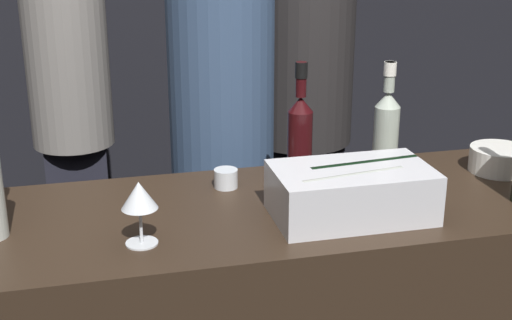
{
  "coord_description": "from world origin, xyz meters",
  "views": [
    {
      "loc": [
        -0.41,
        -1.36,
        1.71
      ],
      "look_at": [
        0.0,
        0.33,
        1.1
      ],
      "focal_mm": 50.0,
      "sensor_mm": 36.0,
      "label": 1
    }
  ],
  "objects_px": {
    "bowl_white": "(499,159)",
    "candle_votive": "(226,178)",
    "person_grey_polo": "(302,98)",
    "person_blond_tee": "(222,134)",
    "wine_glass": "(139,198)",
    "ice_bin_with_bottles": "(353,190)",
    "red_wine_bottle_black_foil": "(300,131)",
    "person_in_hoodie": "(71,99)",
    "white_wine_bottle": "(386,126)"
  },
  "relations": [
    {
      "from": "bowl_white",
      "to": "candle_votive",
      "type": "relative_size",
      "value": 2.61
    },
    {
      "from": "bowl_white",
      "to": "person_grey_polo",
      "type": "distance_m",
      "value": 0.88
    },
    {
      "from": "person_blond_tee",
      "to": "person_grey_polo",
      "type": "bearing_deg",
      "value": -133.49
    },
    {
      "from": "bowl_white",
      "to": "person_grey_polo",
      "type": "bearing_deg",
      "value": 113.97
    },
    {
      "from": "wine_glass",
      "to": "candle_votive",
      "type": "relative_size",
      "value": 2.33
    },
    {
      "from": "bowl_white",
      "to": "wine_glass",
      "type": "distance_m",
      "value": 1.1
    },
    {
      "from": "ice_bin_with_bottles",
      "to": "red_wine_bottle_black_foil",
      "type": "bearing_deg",
      "value": 99.57
    },
    {
      "from": "bowl_white",
      "to": "red_wine_bottle_black_foil",
      "type": "relative_size",
      "value": 0.51
    },
    {
      "from": "red_wine_bottle_black_foil",
      "to": "ice_bin_with_bottles",
      "type": "bearing_deg",
      "value": -80.43
    },
    {
      "from": "bowl_white",
      "to": "person_in_hoodie",
      "type": "relative_size",
      "value": 0.1
    },
    {
      "from": "person_grey_polo",
      "to": "candle_votive",
      "type": "bearing_deg",
      "value": -70.49
    },
    {
      "from": "red_wine_bottle_black_foil",
      "to": "bowl_white",
      "type": "bearing_deg",
      "value": -8.68
    },
    {
      "from": "candle_votive",
      "to": "person_blond_tee",
      "type": "distance_m",
      "value": 0.47
    },
    {
      "from": "white_wine_bottle",
      "to": "person_grey_polo",
      "type": "relative_size",
      "value": 0.18
    },
    {
      "from": "white_wine_bottle",
      "to": "bowl_white",
      "type": "bearing_deg",
      "value": -15.26
    },
    {
      "from": "candle_votive",
      "to": "white_wine_bottle",
      "type": "distance_m",
      "value": 0.5
    },
    {
      "from": "person_in_hoodie",
      "to": "person_grey_polo",
      "type": "height_order",
      "value": "person_grey_polo"
    },
    {
      "from": "wine_glass",
      "to": "red_wine_bottle_black_foil",
      "type": "distance_m",
      "value": 0.58
    },
    {
      "from": "bowl_white",
      "to": "candle_votive",
      "type": "xyz_separation_m",
      "value": [
        -0.81,
        0.06,
        -0.01
      ]
    },
    {
      "from": "person_grey_polo",
      "to": "person_in_hoodie",
      "type": "bearing_deg",
      "value": -147.23
    },
    {
      "from": "white_wine_bottle",
      "to": "red_wine_bottle_black_foil",
      "type": "bearing_deg",
      "value": 179.77
    },
    {
      "from": "candle_votive",
      "to": "white_wine_bottle",
      "type": "relative_size",
      "value": 0.2
    },
    {
      "from": "wine_glass",
      "to": "candle_votive",
      "type": "xyz_separation_m",
      "value": [
        0.26,
        0.3,
        -0.09
      ]
    },
    {
      "from": "red_wine_bottle_black_foil",
      "to": "person_grey_polo",
      "type": "bearing_deg",
      "value": 72.3
    },
    {
      "from": "ice_bin_with_bottles",
      "to": "person_grey_polo",
      "type": "relative_size",
      "value": 0.22
    },
    {
      "from": "wine_glass",
      "to": "red_wine_bottle_black_foil",
      "type": "relative_size",
      "value": 0.46
    },
    {
      "from": "candle_votive",
      "to": "red_wine_bottle_black_foil",
      "type": "height_order",
      "value": "red_wine_bottle_black_foil"
    },
    {
      "from": "wine_glass",
      "to": "person_grey_polo",
      "type": "relative_size",
      "value": 0.08
    },
    {
      "from": "candle_votive",
      "to": "person_blond_tee",
      "type": "relative_size",
      "value": 0.04
    },
    {
      "from": "ice_bin_with_bottles",
      "to": "person_blond_tee",
      "type": "height_order",
      "value": "person_blond_tee"
    },
    {
      "from": "bowl_white",
      "to": "person_blond_tee",
      "type": "xyz_separation_m",
      "value": [
        -0.73,
        0.53,
        -0.03
      ]
    },
    {
      "from": "person_blond_tee",
      "to": "red_wine_bottle_black_foil",
      "type": "bearing_deg",
      "value": 117.41
    },
    {
      "from": "ice_bin_with_bottles",
      "to": "red_wine_bottle_black_foil",
      "type": "height_order",
      "value": "red_wine_bottle_black_foil"
    },
    {
      "from": "white_wine_bottle",
      "to": "person_in_hoodie",
      "type": "relative_size",
      "value": 0.19
    },
    {
      "from": "ice_bin_with_bottles",
      "to": "person_in_hoodie",
      "type": "relative_size",
      "value": 0.22
    },
    {
      "from": "wine_glass",
      "to": "candle_votive",
      "type": "height_order",
      "value": "wine_glass"
    },
    {
      "from": "person_blond_tee",
      "to": "person_in_hoodie",
      "type": "bearing_deg",
      "value": -38.49
    },
    {
      "from": "person_in_hoodie",
      "to": "person_grey_polo",
      "type": "distance_m",
      "value": 0.92
    },
    {
      "from": "ice_bin_with_bottles",
      "to": "red_wine_bottle_black_foil",
      "type": "xyz_separation_m",
      "value": [
        -0.05,
        0.29,
        0.07
      ]
    },
    {
      "from": "ice_bin_with_bottles",
      "to": "person_blond_tee",
      "type": "bearing_deg",
      "value": 104.59
    },
    {
      "from": "bowl_white",
      "to": "red_wine_bottle_black_foil",
      "type": "height_order",
      "value": "red_wine_bottle_black_foil"
    },
    {
      "from": "person_blond_tee",
      "to": "person_grey_polo",
      "type": "distance_m",
      "value": 0.47
    },
    {
      "from": "white_wine_bottle",
      "to": "red_wine_bottle_black_foil",
      "type": "distance_m",
      "value": 0.26
    },
    {
      "from": "person_in_hoodie",
      "to": "person_grey_polo",
      "type": "xyz_separation_m",
      "value": [
        0.87,
        -0.28,
        0.02
      ]
    },
    {
      "from": "wine_glass",
      "to": "person_in_hoodie",
      "type": "distance_m",
      "value": 1.34
    },
    {
      "from": "candle_votive",
      "to": "person_grey_polo",
      "type": "height_order",
      "value": "person_grey_polo"
    },
    {
      "from": "white_wine_bottle",
      "to": "ice_bin_with_bottles",
      "type": "bearing_deg",
      "value": -126.06
    },
    {
      "from": "bowl_white",
      "to": "person_blond_tee",
      "type": "distance_m",
      "value": 0.9
    },
    {
      "from": "bowl_white",
      "to": "person_blond_tee",
      "type": "bearing_deg",
      "value": 144.05
    },
    {
      "from": "white_wine_bottle",
      "to": "person_blond_tee",
      "type": "bearing_deg",
      "value": 132.56
    }
  ]
}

